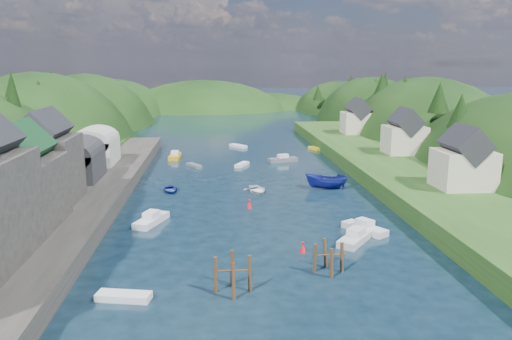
{
  "coord_description": "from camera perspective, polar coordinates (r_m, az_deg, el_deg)",
  "views": [
    {
      "loc": [
        -5.72,
        -39.92,
        18.58
      ],
      "look_at": [
        0.0,
        28.0,
        4.0
      ],
      "focal_mm": 35.0,
      "sensor_mm": 36.0,
      "label": 1
    }
  ],
  "objects": [
    {
      "name": "terrace_left_grass",
      "position": [
        67.3,
        -26.76,
        -4.18
      ],
      "size": [
        12.0,
        110.0,
        2.5
      ],
      "primitive_type": "cube",
      "color": "#234719",
      "rests_on": "ground"
    },
    {
      "name": "terrace_right",
      "position": [
        87.37,
        15.88,
        0.13
      ],
      "size": [
        16.0,
        120.0,
        2.4
      ],
      "primitive_type": "cube",
      "color": "#234719",
      "rests_on": "ground"
    },
    {
      "name": "quay_left",
      "position": [
        65.07,
        -21.0,
        -4.43
      ],
      "size": [
        12.0,
        110.0,
        2.0
      ],
      "primitive_type": "cube",
      "color": "#2D2B28",
      "rests_on": "ground"
    },
    {
      "name": "piling_cluster_far",
      "position": [
        46.34,
        8.27,
        -10.21
      ],
      "size": [
        3.01,
        2.83,
        3.36
      ],
      "color": "#382314",
      "rests_on": "ground"
    },
    {
      "name": "far_hills",
      "position": [
        216.05,
        -2.94,
        4.24
      ],
      "size": [
        103.0,
        68.0,
        44.0
      ],
      "color": "black",
      "rests_on": "ground"
    },
    {
      "name": "hillside_right",
      "position": [
        128.28,
        18.59,
        -0.26
      ],
      "size": [
        36.0,
        245.56,
        48.0
      ],
      "color": "black",
      "rests_on": "ground"
    },
    {
      "name": "right_bank_cottages",
      "position": [
        95.33,
        15.99,
        3.93
      ],
      "size": [
        9.0,
        59.24,
        8.41
      ],
      "color": "beige",
      "rests_on": "terrace_right"
    },
    {
      "name": "channel_buoy_near",
      "position": [
        50.95,
        5.38,
        -8.79
      ],
      "size": [
        0.7,
        0.7,
        1.1
      ],
      "color": "red",
      "rests_on": "ground"
    },
    {
      "name": "channel_buoy_far",
      "position": [
        65.73,
        -0.77,
        -3.91
      ],
      "size": [
        0.7,
        0.7,
        1.1
      ],
      "color": "red",
      "rests_on": "ground"
    },
    {
      "name": "ground",
      "position": [
        92.0,
        -1.15,
        0.42
      ],
      "size": [
        600.0,
        600.0,
        0.0
      ],
      "primitive_type": "plane",
      "color": "black",
      "rests_on": "ground"
    },
    {
      "name": "piling_cluster_near",
      "position": [
        42.18,
        -2.66,
        -12.13
      ],
      "size": [
        3.39,
        3.14,
        3.72
      ],
      "color": "#382314",
      "rests_on": "ground"
    },
    {
      "name": "hillside_left",
      "position": [
        124.33,
        -23.11,
        -1.27
      ],
      "size": [
        44.0,
        245.56,
        52.0
      ],
      "color": "black",
      "rests_on": "ground"
    },
    {
      "name": "boat_sheds",
      "position": [
        82.56,
        -18.98,
        2.14
      ],
      "size": [
        7.0,
        21.0,
        7.5
      ],
      "color": "#2D2D30",
      "rests_on": "quay_left"
    },
    {
      "name": "hill_trees",
      "position": [
        105.13,
        -1.09,
        8.04
      ],
      "size": [
        90.04,
        150.54,
        12.47
      ],
      "color": "black",
      "rests_on": "ground"
    },
    {
      "name": "moored_boats",
      "position": [
        68.29,
        -0.42,
        -3.16
      ],
      "size": [
        33.11,
        92.35,
        2.43
      ],
      "color": "yellow",
      "rests_on": "ground"
    }
  ]
}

